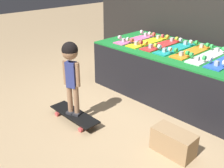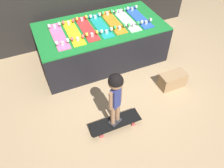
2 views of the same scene
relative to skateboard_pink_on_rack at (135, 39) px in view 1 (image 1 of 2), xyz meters
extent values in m
plane|color=tan|center=(0.67, -0.67, -0.65)|extent=(16.00, 16.00, 0.00)
cube|color=black|center=(0.67, 0.02, -0.34)|extent=(2.00, 1.04, 0.61)
cube|color=#19752D|center=(0.67, 0.02, -0.03)|extent=(2.00, 1.04, 0.02)
cube|color=pink|center=(0.00, 0.00, -0.01)|extent=(0.18, 0.72, 0.01)
cube|color=#B7B7BC|center=(0.00, 0.24, 0.02)|extent=(0.04, 0.04, 0.05)
cylinder|color=white|center=(0.08, 0.24, 0.05)|extent=(0.03, 0.05, 0.05)
cylinder|color=white|center=(-0.08, 0.24, 0.05)|extent=(0.03, 0.05, 0.05)
cube|color=#B7B7BC|center=(0.00, -0.24, 0.02)|extent=(0.04, 0.04, 0.05)
cylinder|color=white|center=(0.08, -0.24, 0.05)|extent=(0.03, 0.05, 0.05)
cylinder|color=white|center=(-0.08, -0.24, 0.05)|extent=(0.03, 0.05, 0.05)
cube|color=yellow|center=(0.22, 0.01, -0.01)|extent=(0.18, 0.72, 0.01)
cube|color=#B7B7BC|center=(0.22, 0.25, 0.02)|extent=(0.04, 0.04, 0.05)
cylinder|color=#D84C4C|center=(0.30, 0.25, 0.05)|extent=(0.03, 0.05, 0.05)
cylinder|color=#D84C4C|center=(0.14, 0.25, 0.05)|extent=(0.03, 0.05, 0.05)
cube|color=#B7B7BC|center=(0.22, -0.23, 0.02)|extent=(0.04, 0.04, 0.05)
cylinder|color=#D84C4C|center=(0.30, -0.23, 0.05)|extent=(0.03, 0.05, 0.05)
cylinder|color=#D84C4C|center=(0.14, -0.23, 0.05)|extent=(0.03, 0.05, 0.05)
cube|color=red|center=(0.44, 0.03, -0.01)|extent=(0.18, 0.72, 0.01)
cube|color=#B7B7BC|center=(0.44, 0.27, 0.02)|extent=(0.04, 0.04, 0.05)
cylinder|color=yellow|center=(0.52, 0.27, 0.05)|extent=(0.03, 0.05, 0.05)
cylinder|color=yellow|center=(0.37, 0.27, 0.05)|extent=(0.03, 0.05, 0.05)
cube|color=#B7B7BC|center=(0.44, -0.21, 0.02)|extent=(0.04, 0.04, 0.05)
cylinder|color=yellow|center=(0.52, -0.21, 0.05)|extent=(0.03, 0.05, 0.05)
cylinder|color=yellow|center=(0.37, -0.21, 0.05)|extent=(0.03, 0.05, 0.05)
cube|color=teal|center=(0.67, 0.02, -0.01)|extent=(0.18, 0.72, 0.01)
cube|color=#B7B7BC|center=(0.67, 0.26, 0.02)|extent=(0.04, 0.04, 0.05)
cylinder|color=white|center=(0.74, 0.26, 0.05)|extent=(0.03, 0.05, 0.05)
cylinder|color=white|center=(0.59, 0.26, 0.05)|extent=(0.03, 0.05, 0.05)
cube|color=#B7B7BC|center=(0.67, -0.22, 0.02)|extent=(0.04, 0.04, 0.05)
cylinder|color=white|center=(0.74, -0.22, 0.05)|extent=(0.03, 0.05, 0.05)
cylinder|color=white|center=(0.59, -0.22, 0.05)|extent=(0.03, 0.05, 0.05)
cube|color=orange|center=(0.89, 0.04, -0.01)|extent=(0.18, 0.72, 0.01)
cube|color=#B7B7BC|center=(0.89, 0.28, 0.02)|extent=(0.04, 0.04, 0.05)
cylinder|color=green|center=(0.97, 0.28, 0.05)|extent=(0.03, 0.05, 0.05)
cylinder|color=green|center=(0.81, 0.28, 0.05)|extent=(0.03, 0.05, 0.05)
cube|color=#B7B7BC|center=(0.89, -0.19, 0.02)|extent=(0.04, 0.04, 0.05)
cylinder|color=green|center=(0.97, -0.19, 0.05)|extent=(0.03, 0.05, 0.05)
cylinder|color=green|center=(0.81, -0.19, 0.05)|extent=(0.03, 0.05, 0.05)
cube|color=white|center=(1.11, 0.02, -0.01)|extent=(0.18, 0.72, 0.01)
cube|color=#B7B7BC|center=(1.11, 0.26, 0.02)|extent=(0.04, 0.04, 0.05)
cylinder|color=green|center=(1.19, 0.26, 0.05)|extent=(0.03, 0.05, 0.05)
cylinder|color=green|center=(1.03, 0.26, 0.05)|extent=(0.03, 0.05, 0.05)
cube|color=#B7B7BC|center=(1.11, -0.22, 0.02)|extent=(0.04, 0.04, 0.05)
cylinder|color=green|center=(1.19, -0.22, 0.05)|extent=(0.03, 0.05, 0.05)
cylinder|color=green|center=(1.03, -0.22, 0.05)|extent=(0.03, 0.05, 0.05)
cube|color=#B7B7BC|center=(1.33, -0.22, 0.02)|extent=(0.04, 0.04, 0.05)
cylinder|color=white|center=(1.41, -0.22, 0.05)|extent=(0.03, 0.05, 0.05)
cylinder|color=white|center=(1.25, -0.22, 0.05)|extent=(0.03, 0.05, 0.05)
cube|color=black|center=(0.30, -1.36, -0.56)|extent=(0.67, 0.20, 0.01)
cube|color=#B7B7BC|center=(0.53, -1.36, -0.60)|extent=(0.04, 0.04, 0.05)
cylinder|color=#D84C4C|center=(0.53, -1.27, -0.62)|extent=(0.05, 0.03, 0.05)
cylinder|color=#D84C4C|center=(0.53, -1.44, -0.62)|extent=(0.05, 0.03, 0.05)
cube|color=#B7B7BC|center=(0.08, -1.36, -0.60)|extent=(0.04, 0.04, 0.05)
cylinder|color=#D84C4C|center=(0.08, -1.27, -0.62)|extent=(0.05, 0.03, 0.05)
cylinder|color=#D84C4C|center=(0.08, -1.44, -0.62)|extent=(0.05, 0.03, 0.05)
cube|color=#2D2D33|center=(0.34, -1.34, -0.54)|extent=(0.11, 0.12, 0.02)
cylinder|color=#997051|center=(0.34, -1.34, -0.37)|extent=(0.06, 0.06, 0.33)
cube|color=#2D2D33|center=(0.27, -1.37, -0.54)|extent=(0.11, 0.12, 0.02)
cylinder|color=#997051|center=(0.27, -1.37, -0.37)|extent=(0.06, 0.06, 0.33)
cube|color=navy|center=(0.30, -1.36, -0.08)|extent=(0.13, 0.11, 0.29)
cylinder|color=#997051|center=(0.37, -1.33, -0.07)|extent=(0.05, 0.05, 0.26)
cylinder|color=#997051|center=(0.23, -1.38, -0.07)|extent=(0.05, 0.05, 0.26)
sphere|color=#997051|center=(0.30, -1.36, 0.17)|extent=(0.16, 0.16, 0.16)
sphere|color=black|center=(0.30, -1.36, 0.19)|extent=(0.17, 0.17, 0.17)
cube|color=#A37F56|center=(1.40, -1.03, -0.53)|extent=(0.39, 0.20, 0.23)
camera|label=1|loc=(2.43, -2.82, 0.96)|focal=42.00mm
camera|label=2|loc=(-0.37, -2.81, 1.79)|focal=35.00mm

